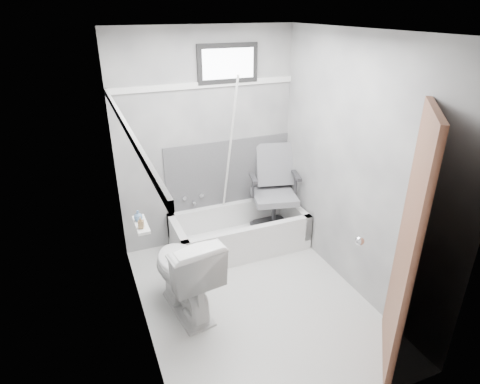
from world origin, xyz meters
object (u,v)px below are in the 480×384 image
toilet (184,272)px  office_chair (274,191)px  door (469,263)px  soap_bottle_a (141,222)px  bathtub (239,231)px  soap_bottle_b (138,215)px

toilet → office_chair: bearing=-155.4°
office_chair → door: 2.31m
toilet → soap_bottle_a: (-0.32, 0.04, 0.55)m
toilet → door: door is taller
bathtub → soap_bottle_a: soap_bottle_a is taller
bathtub → office_chair: size_ratio=1.51×
soap_bottle_a → soap_bottle_b: size_ratio=1.00×
toilet → door: 2.22m
bathtub → office_chair: bearing=6.2°
office_chair → soap_bottle_b: size_ratio=10.53×
office_chair → toilet: 1.57m
office_chair → toilet: size_ratio=1.18×
bathtub → soap_bottle_b: size_ratio=15.91×
soap_bottle_b → toilet: bearing=-29.6°
bathtub → office_chair: office_chair is taller
door → soap_bottle_b: size_ratio=21.21×
bathtub → office_chair: (0.46, 0.05, 0.41)m
toilet → soap_bottle_a: 0.64m
toilet → door: (1.60, -1.43, 0.59)m
office_chair → door: door is taller
bathtub → door: size_ratio=0.75×
toilet → soap_bottle_a: size_ratio=8.86×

